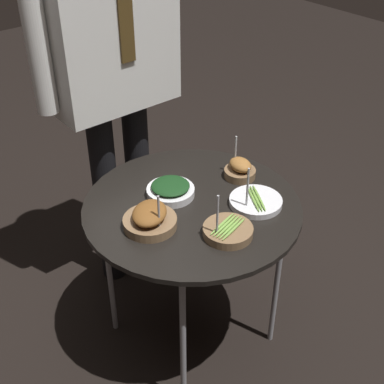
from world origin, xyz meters
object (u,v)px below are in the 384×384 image
object	(u,v)px
bowl_roast_back_right	(240,169)
bowl_spinach_front_center	(171,190)
serving_cart	(192,214)
bowl_asparagus_mid_right	(228,231)
waiter_figure	(110,44)
bowl_roast_near_rim	(150,219)
bowl_asparagus_front_left	(256,201)

from	to	relation	value
bowl_roast_back_right	bowl_spinach_front_center	bearing A→B (deg)	165.66
serving_cart	bowl_asparagus_mid_right	bearing A→B (deg)	-94.89
bowl_spinach_front_center	waiter_figure	bearing A→B (deg)	82.21
bowl_asparagus_mid_right	bowl_roast_near_rim	size ratio (longest dim) A/B	0.94
waiter_figure	serving_cart	bearing A→B (deg)	-94.00
bowl_roast_back_right	bowl_asparagus_mid_right	bearing A→B (deg)	-140.21
serving_cart	bowl_roast_back_right	xyz separation A→B (m)	(0.24, 0.02, 0.07)
bowl_asparagus_mid_right	bowl_roast_near_rim	xyz separation A→B (m)	(-0.16, 0.18, 0.01)
bowl_roast_near_rim	waiter_figure	distance (m)	0.65
bowl_roast_back_right	bowl_asparagus_front_left	world-z (taller)	bowl_asparagus_front_left
bowl_asparagus_front_left	bowl_spinach_front_center	world-z (taller)	bowl_asparagus_front_left
serving_cart	bowl_roast_back_right	distance (m)	0.25
waiter_figure	bowl_roast_back_right	bearing A→B (deg)	-66.42
bowl_roast_back_right	bowl_roast_near_rim	distance (m)	0.41
bowl_roast_near_rim	bowl_asparagus_front_left	bearing A→B (deg)	-20.68
bowl_asparagus_mid_right	waiter_figure	size ratio (longest dim) A/B	0.10
bowl_roast_back_right	bowl_asparagus_mid_right	world-z (taller)	bowl_asparagus_mid_right
bowl_asparagus_front_left	bowl_roast_near_rim	bearing A→B (deg)	159.32
bowl_asparagus_front_left	bowl_spinach_front_center	size ratio (longest dim) A/B	1.08
serving_cart	bowl_roast_back_right	size ratio (longest dim) A/B	4.88
bowl_asparagus_front_left	waiter_figure	distance (m)	0.74
bowl_roast_back_right	bowl_asparagus_front_left	distance (m)	0.17
bowl_roast_back_right	bowl_asparagus_mid_right	size ratio (longest dim) A/B	0.91
bowl_asparagus_mid_right	bowl_roast_back_right	bearing A→B (deg)	39.79
bowl_spinach_front_center	waiter_figure	xyz separation A→B (m)	(0.05, 0.40, 0.38)
serving_cart	bowl_asparagus_mid_right	size ratio (longest dim) A/B	4.43
serving_cart	bowl_asparagus_front_left	bearing A→B (deg)	-39.27
bowl_roast_near_rim	bowl_spinach_front_center	distance (m)	0.18
serving_cart	waiter_figure	size ratio (longest dim) A/B	0.44
serving_cart	bowl_asparagus_front_left	world-z (taller)	bowl_asparagus_front_left
bowl_roast_near_rim	bowl_spinach_front_center	bearing A→B (deg)	31.43
serving_cart	bowl_roast_near_rim	distance (m)	0.19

